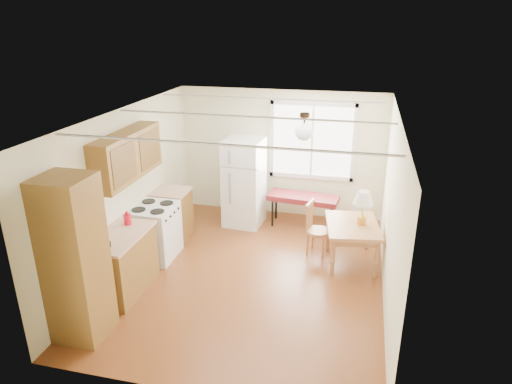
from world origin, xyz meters
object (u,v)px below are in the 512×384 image
(bench, at_px, (303,199))
(chair, at_px, (314,225))
(refrigerator, at_px, (244,183))
(dining_table, at_px, (352,230))

(bench, height_order, chair, chair)
(refrigerator, relative_size, bench, 1.23)
(chair, bearing_deg, refrigerator, 160.55)
(refrigerator, xyz_separation_m, chair, (1.44, -0.87, -0.33))
(refrigerator, height_order, chair, refrigerator)
(bench, relative_size, chair, 1.51)
(bench, distance_m, chair, 1.10)
(refrigerator, distance_m, dining_table, 2.34)
(refrigerator, relative_size, dining_table, 1.41)
(refrigerator, xyz_separation_m, dining_table, (2.07, -1.05, -0.27))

